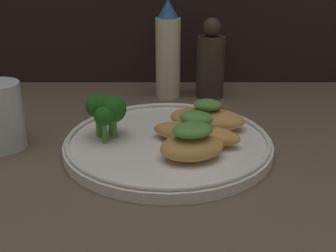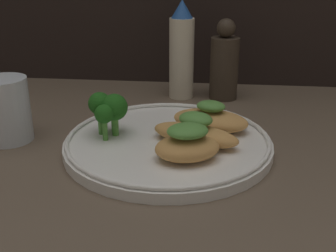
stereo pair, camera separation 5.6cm
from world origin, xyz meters
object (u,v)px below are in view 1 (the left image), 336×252
plate (168,142)px  broccoli_bunch (107,111)px  sauce_bottle (168,52)px  pepper_grinder (210,63)px

plate → broccoli_bunch: size_ratio=4.63×
broccoli_bunch → sauce_bottle: 23.91cm
plate → broccoli_bunch: bearing=173.7°
broccoli_bunch → pepper_grinder: size_ratio=0.42×
plate → sauce_bottle: (0.03, 23.14, 7.42)cm
plate → pepper_grinder: size_ratio=1.94×
sauce_bottle → pepper_grinder: (7.72, 0.00, -2.02)cm
plate → sauce_bottle: bearing=89.9°
pepper_grinder → plate: bearing=-108.5°
broccoli_bunch → pepper_grinder: (15.90, 22.24, 1.18)cm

